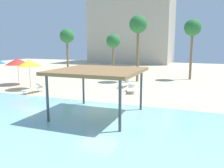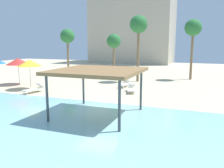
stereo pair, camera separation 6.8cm
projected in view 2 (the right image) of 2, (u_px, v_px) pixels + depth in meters
ground_plane at (98, 109)px, 15.16m from camera, size 80.00×80.00×0.00m
lagoon_water at (48, 139)px, 10.34m from camera, size 44.00×13.50×0.04m
shade_pavilion at (98, 72)px, 13.26m from camera, size 4.71×4.71×2.70m
beach_umbrella_yellow_0 at (29, 63)px, 21.34m from camera, size 2.13×2.13×2.69m
beach_umbrella_red_2 at (18, 61)px, 23.84m from camera, size 2.41×2.41×2.68m
lounge_chair_2 at (131, 88)px, 20.28m from camera, size 1.08×1.99×0.74m
lounge_chair_3 at (125, 83)px, 22.85m from camera, size 0.67×1.92×0.74m
lounge_chair_4 at (35, 89)px, 20.16m from camera, size 1.08×1.99×0.74m
palm_tree_0 at (193, 29)px, 26.62m from camera, size 1.90×1.90×6.86m
palm_tree_1 at (67, 37)px, 31.47m from camera, size 1.90×1.90×6.08m
palm_tree_2 at (139, 26)px, 25.19m from camera, size 1.90×1.90×7.12m
palm_tree_3 at (114, 42)px, 31.75m from camera, size 1.90×1.90×5.44m
hotel_block_0 at (133, 28)px, 51.93m from camera, size 17.04×11.01×14.93m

